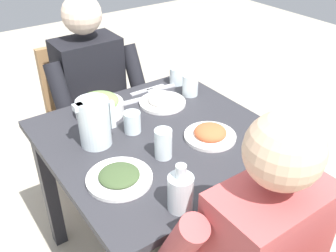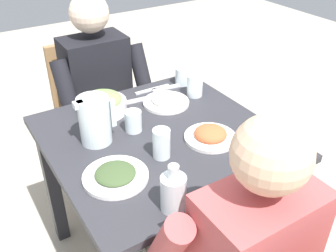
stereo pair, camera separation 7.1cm
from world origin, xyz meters
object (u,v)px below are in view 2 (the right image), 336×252
salad_bowl (102,104)px  water_glass_near_right (133,121)px  oil_carafe (173,194)px  water_glass_by_pitcher (195,86)px  diner_far (105,101)px  plate_yoghurt (166,100)px  water_pitcher (95,120)px  plate_dolmas (116,175)px  water_glass_far_right (182,76)px  plate_rice_curry (210,135)px  water_glass_center (161,143)px  dining_table (161,159)px  salt_shaker (267,151)px  chair_far (93,109)px

salad_bowl → water_glass_near_right: bearing=-77.7°
oil_carafe → water_glass_by_pitcher: bearing=49.7°
diner_far → plate_yoghurt: diner_far is taller
water_pitcher → water_glass_by_pitcher: 0.56m
plate_dolmas → water_glass_far_right: water_glass_far_right is taller
diner_far → plate_rice_curry: 0.70m
salad_bowl → water_glass_center: water_glass_center is taller
dining_table → diner_far: bearing=91.2°
dining_table → water_glass_center: size_ratio=7.63×
plate_rice_curry → water_glass_near_right: bearing=136.4°
diner_far → salt_shaker: 0.92m
water_glass_far_right → water_glass_near_right: size_ratio=0.99×
salad_bowl → oil_carafe: bearing=-94.9°
dining_table → salad_bowl: size_ratio=4.16×
chair_far → water_glass_far_right: bearing=-50.2°
water_glass_near_right → water_glass_center: bearing=-88.5°
oil_carafe → salt_shaker: (0.43, 0.04, -0.03)m
diner_far → plate_yoghurt: 0.39m
dining_table → plate_dolmas: size_ratio=3.86×
water_pitcher → plate_yoghurt: size_ratio=0.90×
water_glass_by_pitcher → oil_carafe: size_ratio=0.62×
plate_rice_curry → water_glass_near_right: 0.31m
chair_far → oil_carafe: (-0.17, -1.12, 0.29)m
dining_table → water_glass_center: (-0.07, -0.12, 0.18)m
water_pitcher → water_glass_far_right: (0.56, 0.24, -0.05)m
water_glass_near_right → oil_carafe: (-0.10, -0.46, 0.01)m
salad_bowl → plate_dolmas: size_ratio=0.93×
dining_table → plate_yoghurt: size_ratio=4.12×
chair_far → salt_shaker: bearing=-76.4°
plate_yoghurt → water_glass_near_right: size_ratio=2.41×
water_glass_center → water_glass_near_right: water_glass_center is taller
diner_far → water_pitcher: bearing=-116.4°
water_glass_far_right → salad_bowl: bearing=-173.9°
chair_far → salt_shaker: chair_far is taller
water_glass_near_right → salt_shaker: (0.33, -0.42, -0.02)m
water_glass_by_pitcher → oil_carafe: 0.76m
plate_rice_curry → oil_carafe: size_ratio=1.25×
diner_far → salad_bowl: diner_far is taller
plate_yoghurt → water_glass_far_right: water_glass_far_right is taller
salad_bowl → diner_far: bearing=66.3°
water_pitcher → plate_rice_curry: 0.45m
dining_table → water_glass_center: water_glass_center is taller
diner_far → water_glass_near_right: diner_far is taller
water_glass_by_pitcher → plate_rice_curry: bearing=-115.7°
chair_far → water_glass_center: 0.92m
water_glass_far_right → salt_shaker: bearing=-96.7°
chair_far → plate_rice_curry: chair_far is taller
chair_far → diner_far: 0.25m
water_pitcher → salt_shaker: (0.48, -0.43, -0.07)m
salt_shaker → plate_yoghurt: bearing=100.2°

